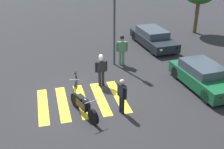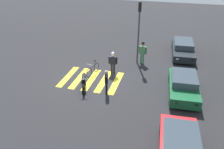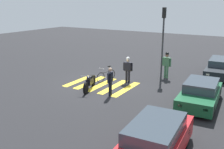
{
  "view_description": "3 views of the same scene",
  "coord_description": "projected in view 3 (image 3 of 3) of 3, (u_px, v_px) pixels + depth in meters",
  "views": [
    {
      "loc": [
        11.23,
        -1.5,
        6.8
      ],
      "look_at": [
        -0.03,
        1.49,
        1.18
      ],
      "focal_mm": 44.3,
      "sensor_mm": 36.0,
      "label": 1
    },
    {
      "loc": [
        13.71,
        5.2,
        8.15
      ],
      "look_at": [
        0.42,
        1.63,
        0.85
      ],
      "focal_mm": 37.74,
      "sensor_mm": 36.0,
      "label": 2
    },
    {
      "loc": [
        13.38,
        8.84,
        5.16
      ],
      "look_at": [
        0.1,
        0.85,
        0.83
      ],
      "focal_mm": 41.62,
      "sensor_mm": 36.0,
      "label": 3
    }
  ],
  "objects": [
    {
      "name": "car_green_compact",
      "position": [
        200.0,
        93.0,
        13.4
      ],
      "size": [
        4.12,
        1.98,
        1.24
      ],
      "color": "black",
      "rests_on": "ground_plane"
    },
    {
      "name": "car_red_convertible",
      "position": [
        153.0,
        144.0,
        8.51
      ],
      "size": [
        4.76,
        1.99,
        1.39
      ],
      "color": "black",
      "rests_on": "ground_plane"
    },
    {
      "name": "leaning_bicycle",
      "position": [
        106.0,
        76.0,
        17.47
      ],
      "size": [
        1.69,
        0.52,
        1.01
      ],
      "color": "black",
      "rests_on": "ground_plane"
    },
    {
      "name": "officer_on_foot",
      "position": [
        110.0,
        80.0,
        14.63
      ],
      "size": [
        0.64,
        0.31,
        1.64
      ],
      "color": "black",
      "rests_on": "ground_plane"
    },
    {
      "name": "car_black_suv",
      "position": [
        221.0,
        67.0,
        18.81
      ],
      "size": [
        4.69,
        2.04,
        1.21
      ],
      "color": "black",
      "rests_on": "ground_plane"
    },
    {
      "name": "officer_by_motorcycle",
      "position": [
        128.0,
        68.0,
        16.98
      ],
      "size": [
        0.24,
        0.66,
        1.75
      ],
      "color": "black",
      "rests_on": "ground_plane"
    },
    {
      "name": "traffic_light_pole",
      "position": [
        163.0,
        32.0,
        17.79
      ],
      "size": [
        0.35,
        0.28,
        4.82
      ],
      "color": "#38383D",
      "rests_on": "ground_plane"
    },
    {
      "name": "crosswalk_stripes",
      "position": [
        102.0,
        85.0,
        16.82
      ],
      "size": [
        3.16,
        4.05,
        0.01
      ],
      "color": "yellow",
      "rests_on": "ground_plane"
    },
    {
      "name": "ground_plane",
      "position": [
        102.0,
        85.0,
        16.83
      ],
      "size": [
        60.0,
        60.0,
        0.0
      ],
      "primitive_type": "plane",
      "color": "#232326"
    },
    {
      "name": "police_motorcycle",
      "position": [
        90.0,
        82.0,
        15.77
      ],
      "size": [
        2.17,
        0.97,
        1.06
      ],
      "color": "black",
      "rests_on": "ground_plane"
    },
    {
      "name": "pedestrian_bystander",
      "position": [
        167.0,
        63.0,
        18.0
      ],
      "size": [
        0.3,
        0.68,
        1.86
      ],
      "color": "#3F724C",
      "rests_on": "ground_plane"
    }
  ]
}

